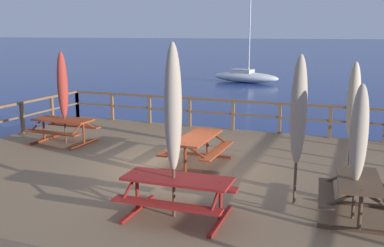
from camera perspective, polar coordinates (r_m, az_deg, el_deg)
ground_plane at (r=11.65m, az=-1.33°, el=-9.41°), size 600.00×600.00×0.00m
wooden_deck at (r=11.51m, az=-1.34°, el=-7.54°), size 13.53×9.66×0.80m
railing_waterside_far at (r=15.51m, az=5.38°, el=1.84°), size 13.33×0.10×1.09m
picnic_table_front_left at (r=11.39m, az=0.67°, el=-2.68°), size 1.41×2.04×0.78m
picnic_table_back_right at (r=8.24m, az=-1.92°, el=-8.40°), size 2.09×1.47×0.78m
picnic_table_mid_right at (r=8.74m, az=20.84°, el=-8.10°), size 1.54×1.74×0.78m
picnic_table_mid_centre at (r=14.25m, az=-16.47°, el=-0.24°), size 1.87×1.40×0.78m
patio_umbrella_short_front at (r=11.45m, az=20.30°, el=2.64°), size 0.32×0.32×2.72m
patio_umbrella_tall_mid_left at (r=7.85m, az=-2.48°, el=1.96°), size 0.32×0.32×3.25m
patio_umbrella_short_back at (r=8.39m, az=20.93°, el=-1.34°), size 0.32×0.32×2.54m
patio_umbrella_tall_front at (r=14.02m, az=-16.52°, el=4.77°), size 0.32×0.32×2.85m
patio_umbrella_tall_mid_right at (r=8.74m, az=13.73°, el=1.63°), size 0.32×0.32×3.01m
sailboat_distant at (r=37.98m, az=6.95°, el=6.11°), size 6.21×2.79×7.72m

